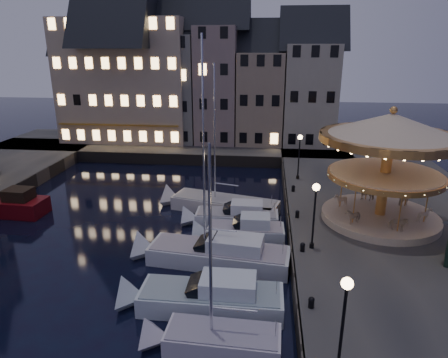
# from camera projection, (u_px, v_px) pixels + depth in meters

# --- Properties ---
(ground) EXTENTS (160.00, 160.00, 0.00)m
(ground) POSITION_uv_depth(u_px,v_px,m) (194.00, 268.00, 24.74)
(ground) COLOR black
(ground) RESTS_ON ground
(quay_east) EXTENTS (16.00, 56.00, 1.30)m
(quay_east) POSITION_uv_depth(u_px,v_px,m) (400.00, 228.00, 28.72)
(quay_east) COLOR #474442
(quay_east) RESTS_ON ground
(quay_north) EXTENTS (44.00, 12.00, 1.30)m
(quay_north) POSITION_uv_depth(u_px,v_px,m) (172.00, 147.00, 51.77)
(quay_north) COLOR #474442
(quay_north) RESTS_ON ground
(quaywall_e) EXTENTS (0.15, 44.00, 1.30)m
(quaywall_e) POSITION_uv_depth(u_px,v_px,m) (288.00, 222.00, 29.56)
(quaywall_e) COLOR #47423A
(quaywall_e) RESTS_ON ground
(quaywall_n) EXTENTS (48.00, 0.15, 1.30)m
(quaywall_n) POSITION_uv_depth(u_px,v_px,m) (177.00, 160.00, 45.90)
(quaywall_n) COLOR #47423A
(quaywall_n) RESTS_ON ground
(streetlamp_a) EXTENTS (0.44, 0.44, 4.17)m
(streetlamp_a) POSITION_uv_depth(u_px,v_px,m) (344.00, 313.00, 14.23)
(streetlamp_a) COLOR black
(streetlamp_a) RESTS_ON quay_east
(streetlamp_b) EXTENTS (0.44, 0.44, 4.17)m
(streetlamp_b) POSITION_uv_depth(u_px,v_px,m) (315.00, 207.00, 23.66)
(streetlamp_b) COLOR black
(streetlamp_b) RESTS_ON quay_east
(streetlamp_c) EXTENTS (0.44, 0.44, 4.17)m
(streetlamp_c) POSITION_uv_depth(u_px,v_px,m) (299.00, 150.00, 36.38)
(streetlamp_c) COLOR black
(streetlamp_c) RESTS_ON quay_east
(bollard_a) EXTENTS (0.30, 0.30, 0.57)m
(bollard_a) POSITION_uv_depth(u_px,v_px,m) (311.00, 302.00, 18.83)
(bollard_a) COLOR black
(bollard_a) RESTS_ON quay_east
(bollard_b) EXTENTS (0.30, 0.30, 0.57)m
(bollard_b) POSITION_uv_depth(u_px,v_px,m) (303.00, 247.00, 24.01)
(bollard_b) COLOR black
(bollard_b) RESTS_ON quay_east
(bollard_c) EXTENTS (0.30, 0.30, 0.57)m
(bollard_c) POSITION_uv_depth(u_px,v_px,m) (297.00, 214.00, 28.73)
(bollard_c) COLOR black
(bollard_c) RESTS_ON quay_east
(bollard_d) EXTENTS (0.30, 0.30, 0.57)m
(bollard_d) POSITION_uv_depth(u_px,v_px,m) (293.00, 188.00, 33.91)
(bollard_d) COLOR black
(bollard_d) RESTS_ON quay_east
(townhouse_na) EXTENTS (5.50, 8.00, 12.80)m
(townhouse_na) POSITION_uv_depth(u_px,v_px,m) (88.00, 88.00, 52.60)
(townhouse_na) COLOR gray
(townhouse_na) RESTS_ON quay_north
(townhouse_nb) EXTENTS (6.16, 8.00, 13.80)m
(townhouse_nb) POSITION_uv_depth(u_px,v_px,m) (128.00, 85.00, 51.87)
(townhouse_nb) COLOR gray
(townhouse_nb) RESTS_ON quay_north
(townhouse_nc) EXTENTS (6.82, 8.00, 14.80)m
(townhouse_nc) POSITION_uv_depth(u_px,v_px,m) (173.00, 81.00, 51.07)
(townhouse_nc) COLOR gray
(townhouse_nc) RESTS_ON quay_north
(townhouse_nd) EXTENTS (5.50, 8.00, 15.80)m
(townhouse_nd) POSITION_uv_depth(u_px,v_px,m) (218.00, 78.00, 50.31)
(townhouse_nd) COLOR gray
(townhouse_nd) RESTS_ON quay_north
(townhouse_ne) EXTENTS (6.16, 8.00, 12.80)m
(townhouse_ne) POSITION_uv_depth(u_px,v_px,m) (261.00, 90.00, 50.22)
(townhouse_ne) COLOR gray
(townhouse_ne) RESTS_ON quay_north
(townhouse_nf) EXTENTS (6.82, 8.00, 13.80)m
(townhouse_nf) POSITION_uv_depth(u_px,v_px,m) (310.00, 87.00, 49.43)
(townhouse_nf) COLOR #ABA390
(townhouse_nf) RESTS_ON quay_north
(hotel_corner) EXTENTS (17.60, 9.00, 16.80)m
(hotel_corner) POSITION_uv_depth(u_px,v_px,m) (127.00, 73.00, 51.39)
(hotel_corner) COLOR #C6B094
(hotel_corner) RESTS_ON quay_north
(motorboat_a) EXTENTS (6.19, 2.16, 10.24)m
(motorboat_a) POSITION_uv_depth(u_px,v_px,m) (210.00, 341.00, 17.85)
(motorboat_a) COLOR silver
(motorboat_a) RESTS_ON ground
(motorboat_b) EXTENTS (8.46, 2.47, 2.15)m
(motorboat_b) POSITION_uv_depth(u_px,v_px,m) (203.00, 298.00, 20.73)
(motorboat_b) COLOR silver
(motorboat_b) RESTS_ON ground
(motorboat_c) EXTENTS (9.94, 3.62, 13.15)m
(motorboat_c) POSITION_uv_depth(u_px,v_px,m) (213.00, 253.00, 25.10)
(motorboat_c) COLOR silver
(motorboat_c) RESTS_ON ground
(motorboat_d) EXTENTS (6.39, 2.19, 2.15)m
(motorboat_d) POSITION_uv_depth(u_px,v_px,m) (240.00, 232.00, 28.04)
(motorboat_d) COLOR silver
(motorboat_d) RESTS_ON ground
(motorboat_e) EXTENTS (7.26, 2.14, 2.15)m
(motorboat_e) POSITION_uv_depth(u_px,v_px,m) (231.00, 218.00, 30.40)
(motorboat_e) COLOR silver
(motorboat_e) RESTS_ON ground
(motorboat_f) EXTENTS (9.86, 4.87, 13.12)m
(motorboat_f) POSITION_uv_depth(u_px,v_px,m) (218.00, 204.00, 33.24)
(motorboat_f) COLOR silver
(motorboat_f) RESTS_ON ground
(red_fishing_boat) EXTENTS (7.03, 2.71, 5.78)m
(red_fishing_boat) POSITION_uv_depth(u_px,v_px,m) (6.00, 205.00, 32.60)
(red_fishing_boat) COLOR #5F080E
(red_fishing_boat) RESTS_ON ground
(carousel) EXTENTS (9.22, 9.22, 8.07)m
(carousel) POSITION_uv_depth(u_px,v_px,m) (389.00, 148.00, 26.70)
(carousel) COLOR beige
(carousel) RESTS_ON quay_east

